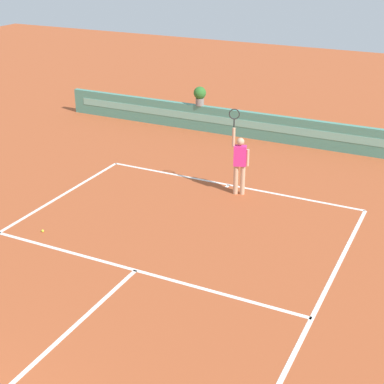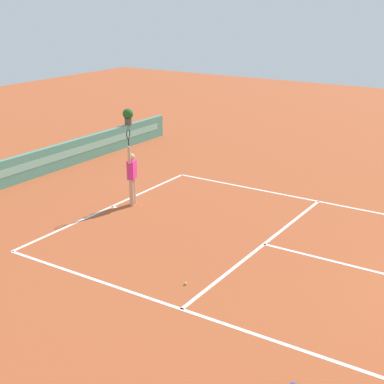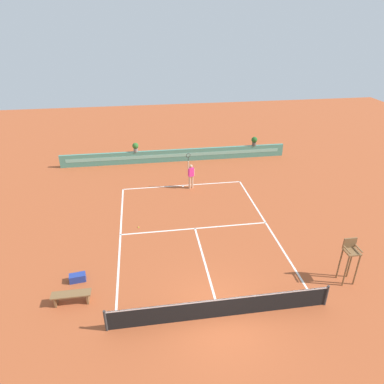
{
  "view_description": "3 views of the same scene",
  "coord_description": "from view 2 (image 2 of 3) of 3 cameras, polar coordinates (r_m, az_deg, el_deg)",
  "views": [
    {
      "loc": [
        6.16,
        -3.21,
        7.04
      ],
      "look_at": [
        0.21,
        8.91,
        1.0
      ],
      "focal_mm": 54.18,
      "sensor_mm": 36.0,
      "label": 1
    },
    {
      "loc": [
        -13.18,
        0.27,
        6.51
      ],
      "look_at": [
        0.21,
        8.91,
        1.0
      ],
      "focal_mm": 53.28,
      "sensor_mm": 36.0,
      "label": 2
    },
    {
      "loc": [
        -2.59,
        -9.66,
        10.76
      ],
      "look_at": [
        0.21,
        8.91,
        1.0
      ],
      "focal_mm": 32.46,
      "sensor_mm": 36.0,
      "label": 3
    }
  ],
  "objects": [
    {
      "name": "ground_plane",
      "position": [
        15.78,
        8.53,
        -5.52
      ],
      "size": [
        60.0,
        60.0,
        0.0
      ],
      "primitive_type": "plane",
      "color": "#A84C28"
    },
    {
      "name": "court_lines",
      "position": [
        16.06,
        6.2,
        -4.95
      ],
      "size": [
        8.32,
        11.94,
        0.01
      ],
      "color": "white",
      "rests_on": "ground"
    },
    {
      "name": "back_wall_barrier",
      "position": [
        21.68,
        -17.18,
        2.11
      ],
      "size": [
        18.0,
        0.21,
        1.0
      ],
      "color": "#4C8E7A",
      "rests_on": "ground"
    },
    {
      "name": "tennis_player",
      "position": [
        18.48,
        -6.03,
        1.78
      ],
      "size": [
        0.6,
        0.32,
        2.58
      ],
      "color": "tan",
      "rests_on": "ground"
    },
    {
      "name": "tennis_ball_near_baseline",
      "position": [
        13.7,
        -0.65,
        -9.14
      ],
      "size": [
        0.07,
        0.07,
        0.07
      ],
      "primitive_type": "sphere",
      "color": "#CCE033",
      "rests_on": "ground"
    },
    {
      "name": "potted_plant_far_right",
      "position": [
        25.95,
        -6.43,
        7.63
      ],
      "size": [
        0.48,
        0.48,
        0.72
      ],
      "color": "#514C47",
      "rests_on": "back_wall_barrier"
    }
  ]
}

